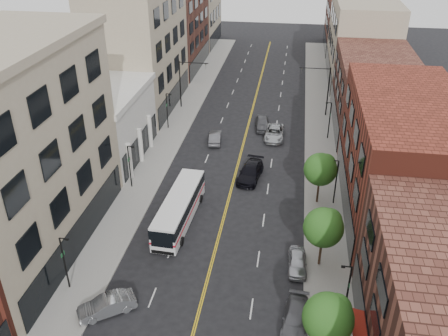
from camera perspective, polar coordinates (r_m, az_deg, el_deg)
The scene contains 29 objects.
sidewalk_left at distance 62.59m, azimuth -6.99°, elevation 2.87°, with size 4.00×110.00×0.15m, color gray.
sidewalk_right at distance 60.66m, azimuth 11.57°, elevation 1.56°, with size 4.00×110.00×0.15m, color gray.
bldg_l_tanoffice at distance 43.48m, azimuth -24.25°, elevation 1.08°, with size 10.00×22.00×18.00m, color tan.
bldg_l_white at distance 59.78m, azimuth -14.72°, elevation 4.94°, with size 10.00×14.00×8.00m, color silver.
bldg_l_far_a at distance 73.13m, azimuth -10.20°, elevation 14.02°, with size 10.00×20.00×18.00m, color tan.
bldg_l_far_b at distance 92.10m, azimuth -6.20°, elevation 16.43°, with size 10.00×20.00×15.00m, color #552B22.
bldg_r_mid at distance 49.29m, azimuth 20.69°, elevation 1.16°, with size 10.00×22.00×12.00m, color maroon.
bldg_r_far_a at distance 68.68m, azimuth 17.65°, elevation 8.60°, with size 10.00×20.00×10.00m, color #552B22.
bldg_r_far_b at distance 88.06m, azimuth 16.19°, elevation 14.56°, with size 10.00×22.00×14.00m, color tan.
bldg_r_far_c at distance 107.77m, azimuth 15.02°, elevation 16.43°, with size 10.00×18.00×11.00m, color #552B22.
tree_r_1 at distance 33.04m, azimuth 12.58°, elevation -17.05°, with size 3.40×3.40×5.59m.
tree_r_2 at distance 40.63m, azimuth 12.01°, elevation -6.87°, with size 3.40×3.40×5.59m.
tree_r_3 at distance 49.09m, azimuth 11.64°, elevation -0.04°, with size 3.40×3.40×5.59m.
lamp_l_1 at distance 40.21m, azimuth -18.63°, elevation -10.46°, with size 0.81×0.55×5.05m.
lamp_l_2 at distance 52.28m, azimuth -11.27°, elevation 0.46°, with size 0.81×0.55×5.05m.
lamp_l_3 at distance 66.04m, azimuth -6.83°, elevation 7.08°, with size 0.81×0.55×5.05m.
lamp_r_1 at distance 36.83m, azimuth 14.62°, elevation -14.01°, with size 0.81×0.55×5.05m.
lamp_r_2 at distance 49.73m, azimuth 13.30°, elevation -1.38°, with size 0.81×0.55×5.05m.
lamp_r_3 at distance 64.04m, azimuth 12.56°, elevation 5.85°, with size 0.81×0.55×5.05m.
signal_mast_left at distance 72.56m, azimuth -4.75°, elevation 10.65°, with size 4.49×0.18×7.20m.
signal_mast_right at distance 70.86m, azimuth 11.89°, elevation 9.67°, with size 4.49×0.18×7.20m.
city_bus at distance 46.72m, azimuth -5.40°, elevation -4.71°, with size 3.07×11.17×2.84m.
car_angle_b at distance 38.81m, azimuth -13.92°, elevation -15.77°, with size 1.54×4.43×1.46m, color #A3A6AA.
car_parked_mid at distance 37.34m, azimuth 8.62°, elevation -17.43°, with size 1.89×4.66×1.35m, color #525257.
car_parked_far at distance 42.01m, azimuth 8.80°, elevation -11.13°, with size 1.59×3.95×1.35m, color #AFB1B7.
car_lane_behind at distance 62.53m, azimuth -1.09°, elevation 3.71°, with size 1.49×4.26×1.40m, color #535459.
car_lane_a at distance 54.18m, azimuth 3.18°, elevation -0.50°, with size 2.28×5.62×1.63m, color black.
car_lane_b at distance 63.97m, azimuth 6.08°, elevation 4.21°, with size 2.53×5.48×1.52m, color #A8ABAF.
car_lane_c at distance 66.65m, azimuth 4.64°, elevation 5.39°, with size 1.90×4.73×1.61m, color #4C4D51.
Camera 1 is at (5.94, -18.89, 27.63)m, focal length 38.00 mm.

